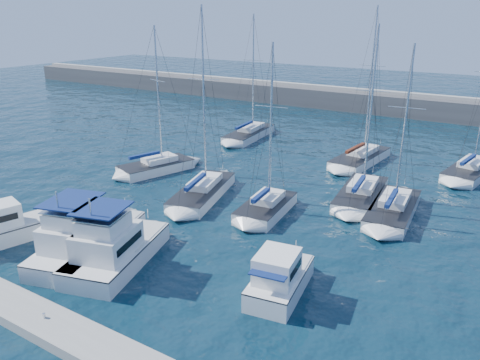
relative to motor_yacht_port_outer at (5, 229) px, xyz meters
The scene contains 16 objects.
ground 12.29m from the motor_yacht_port_outer, 30.84° to the left, with size 220.00×220.00×0.00m, color black.
breakwater 59.22m from the motor_yacht_port_outer, 79.77° to the left, with size 160.00×6.00×4.45m.
dock 11.55m from the motor_yacht_port_outer, 24.17° to the right, with size 40.00×2.20×0.60m, color gray.
dock_cleat_centre 11.53m from the motor_yacht_port_outer, 24.17° to the right, with size 0.16×0.16×0.25m, color silver.
motor_yacht_port_outer is the anchor object (origin of this frame).
motor_yacht_port_inner 6.55m from the motor_yacht_port_outer, 13.74° to the left, with size 6.14×9.77×4.69m.
motor_yacht_stbd_inner 9.09m from the motor_yacht_port_outer, ahead, with size 5.63×8.64×4.69m.
motor_yacht_stbd_outer 19.65m from the motor_yacht_port_outer, 12.29° to the left, with size 3.31×5.71×3.20m.
sailboat_mid_a 17.04m from the motor_yacht_port_outer, 93.80° to the left, with size 5.23×7.88×14.32m.
sailboat_mid_b 15.47m from the motor_yacht_port_outer, 63.69° to the left, with size 5.20×9.40×15.98m.
sailboat_mid_c 19.01m from the motor_yacht_port_outer, 46.11° to the left, with size 3.57×6.68×13.44m.
sailboat_mid_d 27.68m from the motor_yacht_port_outer, 47.56° to the left, with size 4.03×8.67×14.60m.
sailboat_mid_e 28.71m from the motor_yacht_port_outer, 40.50° to the left, with size 3.66×8.61×13.36m.
sailboat_back_a 33.47m from the motor_yacht_port_outer, 90.06° to the left, with size 3.79×9.67×15.25m.
sailboat_back_b 34.22m from the motor_yacht_port_outer, 63.44° to the left, with size 4.11×9.34×16.07m.
sailboat_back_c 41.28m from the motor_yacht_port_outer, 51.37° to the left, with size 4.47×8.87×15.77m.
Camera 1 is at (18.78, -22.65, 15.11)m, focal length 35.00 mm.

